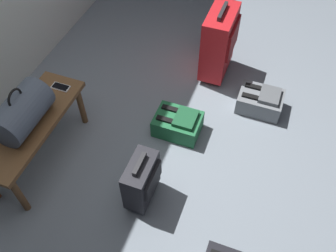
{
  "coord_description": "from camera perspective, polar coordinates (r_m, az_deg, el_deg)",
  "views": [
    {
      "loc": [
        -1.57,
        -0.62,
        2.46
      ],
      "look_at": [
        0.09,
        -0.0,
        0.25
      ],
      "focal_mm": 38.99,
      "sensor_mm": 36.0,
      "label": 1
    }
  ],
  "objects": [
    {
      "name": "suitcase_small_charcoal",
      "position": [
        2.58,
        -4.12,
        -8.42
      ],
      "size": [
        0.32,
        0.18,
        0.46
      ],
      "color": "black",
      "rests_on": "ground"
    },
    {
      "name": "duffel_bag_slate",
      "position": [
        2.7,
        -21.91,
        2.08
      ],
      "size": [
        0.44,
        0.26,
        0.34
      ],
      "color": "#475160",
      "rests_on": "bench"
    },
    {
      "name": "bench",
      "position": [
        2.85,
        -20.5,
        -0.25
      ],
      "size": [
        1.0,
        0.36,
        0.44
      ],
      "color": "brown",
      "rests_on": "ground"
    },
    {
      "name": "backpack_green",
      "position": [
        3.05,
        1.57,
        0.38
      ],
      "size": [
        0.28,
        0.38,
        0.21
      ],
      "color": "#1E6038",
      "rests_on": "ground"
    },
    {
      "name": "cell_phone",
      "position": [
        2.97,
        -16.44,
        5.88
      ],
      "size": [
        0.07,
        0.14,
        0.01
      ],
      "color": "silver",
      "rests_on": "bench"
    },
    {
      "name": "backpack_grey",
      "position": [
        3.32,
        14.25,
        3.82
      ],
      "size": [
        0.28,
        0.38,
        0.21
      ],
      "color": "slate",
      "rests_on": "ground"
    },
    {
      "name": "ground_plane",
      "position": [
        2.99,
        -0.69,
        -4.27
      ],
      "size": [
        6.6,
        6.6,
        0.0
      ],
      "primitive_type": "plane",
      "color": "slate"
    },
    {
      "name": "suitcase_upright_red",
      "position": [
        3.42,
        7.98,
        12.84
      ],
      "size": [
        0.45,
        0.25,
        0.7
      ],
      "color": "red",
      "rests_on": "ground"
    }
  ]
}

